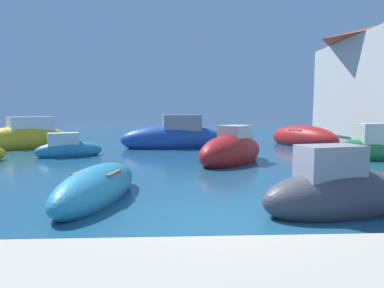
{
  "coord_description": "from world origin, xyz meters",
  "views": [
    {
      "loc": [
        -0.86,
        -6.17,
        2.14
      ],
      "look_at": [
        -0.15,
        9.82,
        0.52
      ],
      "focal_mm": 30.96,
      "sensor_mm": 36.0,
      "label": 1
    }
  ],
  "objects_px": {
    "moored_boat_2": "(174,138)",
    "moored_boat_9": "(367,148)",
    "moored_boat_4": "(231,151)",
    "moored_boat_7": "(97,188)",
    "moored_boat_3": "(303,138)",
    "moored_boat_5": "(68,149)",
    "moored_boat_0": "(25,138)",
    "moored_boat_6": "(339,193)"
  },
  "relations": [
    {
      "from": "moored_boat_7",
      "to": "moored_boat_9",
      "type": "height_order",
      "value": "moored_boat_9"
    },
    {
      "from": "moored_boat_2",
      "to": "moored_boat_3",
      "type": "relative_size",
      "value": 1.15
    },
    {
      "from": "moored_boat_2",
      "to": "moored_boat_5",
      "type": "bearing_deg",
      "value": 28.27
    },
    {
      "from": "moored_boat_2",
      "to": "moored_boat_5",
      "type": "relative_size",
      "value": 1.96
    },
    {
      "from": "moored_boat_9",
      "to": "moored_boat_5",
      "type": "bearing_deg",
      "value": -10.74
    },
    {
      "from": "moored_boat_3",
      "to": "moored_boat_6",
      "type": "distance_m",
      "value": 13.82
    },
    {
      "from": "moored_boat_6",
      "to": "moored_boat_9",
      "type": "xyz_separation_m",
      "value": [
        4.96,
        7.42,
        0.07
      ]
    },
    {
      "from": "moored_boat_6",
      "to": "moored_boat_7",
      "type": "bearing_deg",
      "value": 154.57
    },
    {
      "from": "moored_boat_3",
      "to": "moored_boat_7",
      "type": "distance_m",
      "value": 15.32
    },
    {
      "from": "moored_boat_2",
      "to": "moored_boat_4",
      "type": "xyz_separation_m",
      "value": [
        2.4,
        -5.64,
        -0.1
      ]
    },
    {
      "from": "moored_boat_7",
      "to": "moored_boat_0",
      "type": "bearing_deg",
      "value": 41.47
    },
    {
      "from": "moored_boat_2",
      "to": "moored_boat_6",
      "type": "xyz_separation_m",
      "value": [
        3.56,
        -12.39,
        -0.17
      ]
    },
    {
      "from": "moored_boat_0",
      "to": "moored_boat_6",
      "type": "xyz_separation_m",
      "value": [
        12.16,
        -12.68,
        -0.15
      ]
    },
    {
      "from": "moored_boat_3",
      "to": "moored_boat_4",
      "type": "distance_m",
      "value": 8.4
    },
    {
      "from": "moored_boat_4",
      "to": "moored_boat_9",
      "type": "distance_m",
      "value": 6.16
    },
    {
      "from": "moored_boat_0",
      "to": "moored_boat_5",
      "type": "distance_m",
      "value": 5.2
    },
    {
      "from": "moored_boat_3",
      "to": "moored_boat_5",
      "type": "relative_size",
      "value": 1.69
    },
    {
      "from": "moored_boat_0",
      "to": "moored_boat_6",
      "type": "height_order",
      "value": "moored_boat_0"
    },
    {
      "from": "moored_boat_0",
      "to": "moored_boat_4",
      "type": "xyz_separation_m",
      "value": [
        10.99,
        -5.92,
        -0.08
      ]
    },
    {
      "from": "moored_boat_3",
      "to": "moored_boat_6",
      "type": "bearing_deg",
      "value": -42.66
    },
    {
      "from": "moored_boat_0",
      "to": "moored_boat_6",
      "type": "relative_size",
      "value": 1.37
    },
    {
      "from": "moored_boat_6",
      "to": "moored_boat_5",
      "type": "bearing_deg",
      "value": 120.74
    },
    {
      "from": "moored_boat_2",
      "to": "moored_boat_7",
      "type": "distance_m",
      "value": 11.33
    },
    {
      "from": "moored_boat_2",
      "to": "moored_boat_0",
      "type": "bearing_deg",
      "value": -8.22
    },
    {
      "from": "moored_boat_0",
      "to": "moored_boat_5",
      "type": "relative_size",
      "value": 1.63
    },
    {
      "from": "moored_boat_3",
      "to": "moored_boat_9",
      "type": "bearing_deg",
      "value": -17.88
    },
    {
      "from": "moored_boat_4",
      "to": "moored_boat_7",
      "type": "distance_m",
      "value": 6.94
    },
    {
      "from": "moored_boat_2",
      "to": "moored_boat_9",
      "type": "bearing_deg",
      "value": 143.34
    },
    {
      "from": "moored_boat_3",
      "to": "moored_boat_5",
      "type": "height_order",
      "value": "moored_boat_3"
    },
    {
      "from": "moored_boat_5",
      "to": "moored_boat_9",
      "type": "distance_m",
      "value": 13.56
    },
    {
      "from": "moored_boat_2",
      "to": "moored_boat_9",
      "type": "relative_size",
      "value": 1.82
    },
    {
      "from": "moored_boat_2",
      "to": "moored_boat_3",
      "type": "distance_m",
      "value": 7.88
    },
    {
      "from": "moored_boat_0",
      "to": "moored_boat_3",
      "type": "relative_size",
      "value": 0.96
    },
    {
      "from": "moored_boat_0",
      "to": "moored_boat_4",
      "type": "relative_size",
      "value": 1.21
    },
    {
      "from": "moored_boat_2",
      "to": "moored_boat_5",
      "type": "xyz_separation_m",
      "value": [
        -4.94,
        -3.41,
        -0.23
      ]
    },
    {
      "from": "moored_boat_2",
      "to": "moored_boat_3",
      "type": "height_order",
      "value": "moored_boat_2"
    },
    {
      "from": "moored_boat_2",
      "to": "moored_boat_3",
      "type": "xyz_separation_m",
      "value": [
        7.85,
        0.75,
        -0.13
      ]
    },
    {
      "from": "moored_boat_2",
      "to": "moored_boat_9",
      "type": "height_order",
      "value": "moored_boat_2"
    },
    {
      "from": "moored_boat_5",
      "to": "moored_boat_9",
      "type": "bearing_deg",
      "value": -28.77
    },
    {
      "from": "moored_boat_3",
      "to": "moored_boat_7",
      "type": "height_order",
      "value": "moored_boat_3"
    },
    {
      "from": "moored_boat_5",
      "to": "moored_boat_9",
      "type": "height_order",
      "value": "moored_boat_9"
    },
    {
      "from": "moored_boat_5",
      "to": "moored_boat_9",
      "type": "relative_size",
      "value": 0.93
    }
  ]
}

